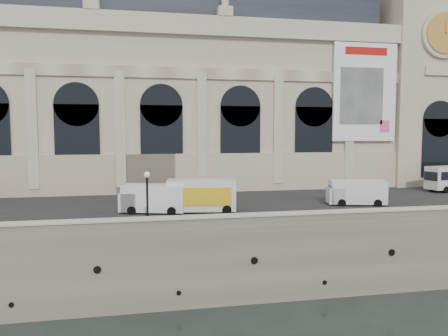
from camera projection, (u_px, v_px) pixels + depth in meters
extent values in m
plane|color=black|center=(229.00, 306.00, 34.48)|extent=(260.00, 260.00, 0.00)
cube|color=gray|center=(184.00, 200.00, 68.44)|extent=(160.00, 70.00, 6.00)
cube|color=#2D2D2D|center=(203.00, 203.00, 47.66)|extent=(160.00, 24.00, 0.06)
cube|color=gray|center=(228.00, 223.00, 34.51)|extent=(160.00, 1.20, 1.10)
cube|color=beige|center=(228.00, 216.00, 34.46)|extent=(160.00, 1.40, 0.12)
cube|color=#C3B096|center=(144.00, 109.00, 62.20)|extent=(68.00, 18.00, 22.00)
cube|color=beige|center=(146.00, 174.00, 53.97)|extent=(68.60, 0.40, 5.00)
cube|color=beige|center=(144.00, 23.00, 52.28)|extent=(69.00, 0.80, 2.40)
cube|color=beige|center=(144.00, 72.00, 52.91)|extent=(68.00, 0.30, 1.40)
cube|color=#292D37|center=(142.00, 8.00, 61.02)|extent=(64.00, 15.00, 6.00)
cube|color=beige|center=(32.00, 130.00, 50.90)|extent=(1.20, 0.50, 14.00)
cube|color=black|center=(77.00, 142.00, 52.06)|extent=(5.20, 0.25, 9.00)
cylinder|color=black|center=(76.00, 104.00, 51.68)|extent=(5.20, 0.25, 5.20)
cube|color=beige|center=(120.00, 130.00, 52.83)|extent=(1.20, 0.50, 14.00)
cube|color=black|center=(162.00, 142.00, 53.99)|extent=(5.20, 0.25, 9.00)
cylinder|color=black|center=(161.00, 105.00, 53.61)|extent=(5.20, 0.25, 5.20)
cube|color=beige|center=(202.00, 130.00, 54.75)|extent=(1.20, 0.50, 14.00)
cube|color=black|center=(240.00, 141.00, 55.91)|extent=(5.20, 0.25, 9.00)
cylinder|color=black|center=(240.00, 106.00, 55.53)|extent=(5.20, 0.25, 5.20)
cube|color=beige|center=(278.00, 130.00, 56.68)|extent=(1.20, 0.50, 14.00)
cube|color=black|center=(314.00, 141.00, 57.84)|extent=(5.20, 0.25, 9.00)
cylinder|color=black|center=(314.00, 107.00, 57.46)|extent=(5.20, 0.25, 5.20)
cube|color=beige|center=(349.00, 130.00, 58.61)|extent=(1.20, 0.50, 14.00)
cube|color=white|center=(365.00, 92.00, 58.37)|extent=(9.00, 0.35, 13.00)
cube|color=#B2110B|center=(366.00, 51.00, 57.72)|extent=(6.00, 0.06, 1.00)
cube|color=gray|center=(362.00, 96.00, 58.12)|extent=(6.20, 0.06, 7.50)
cube|color=#E75194|center=(385.00, 126.00, 59.13)|extent=(1.40, 0.06, 1.60)
cube|color=#C3B096|center=(410.00, 84.00, 66.63)|extent=(12.00, 14.00, 30.00)
cylinder|color=beige|center=(444.00, 34.00, 59.04)|extent=(6.60, 0.50, 6.60)
cylinder|color=black|center=(445.00, 33.00, 58.74)|extent=(5.40, 0.15, 5.40)
cylinder|color=gold|center=(446.00, 33.00, 58.67)|extent=(5.50, 0.06, 5.50)
cube|color=gold|center=(446.00, 26.00, 58.52)|extent=(0.14, 0.05, 2.00)
cube|color=black|center=(438.00, 148.00, 60.44)|extent=(5.00, 0.25, 8.00)
cube|color=black|center=(431.00, 176.00, 55.14)|extent=(0.39, 2.13, 1.12)
cylinder|color=black|center=(446.00, 190.00, 54.66)|extent=(0.96, 0.41, 0.93)
cylinder|color=black|center=(432.00, 188.00, 56.85)|extent=(0.96, 0.41, 0.93)
cube|color=silver|center=(154.00, 198.00, 41.56)|extent=(6.32, 3.84, 2.52)
cube|color=silver|center=(130.00, 201.00, 41.79)|extent=(2.23, 2.67, 1.75)
cube|color=black|center=(124.00, 195.00, 41.79)|extent=(0.60, 1.91, 0.88)
cylinder|color=black|center=(132.00, 211.00, 40.67)|extent=(0.88, 0.49, 0.83)
cylinder|color=black|center=(139.00, 206.00, 42.95)|extent=(0.88, 0.49, 0.83)
cylinder|color=black|center=(172.00, 211.00, 40.35)|extent=(0.88, 0.49, 0.83)
cylinder|color=black|center=(176.00, 207.00, 42.63)|extent=(0.88, 0.49, 0.83)
cube|color=silver|center=(357.00, 192.00, 46.05)|extent=(6.09, 3.54, 2.44)
cube|color=silver|center=(335.00, 195.00, 46.19)|extent=(2.09, 2.54, 1.69)
cube|color=black|center=(330.00, 190.00, 46.17)|extent=(0.52, 1.86, 0.85)
cylinder|color=black|center=(342.00, 203.00, 45.12)|extent=(0.84, 0.45, 0.80)
cylinder|color=black|center=(337.00, 200.00, 47.33)|extent=(0.84, 0.45, 0.80)
cylinder|color=black|center=(378.00, 203.00, 44.94)|extent=(0.84, 0.45, 0.80)
cylinder|color=black|center=(372.00, 200.00, 47.15)|extent=(0.84, 0.45, 0.80)
cube|color=silver|center=(201.00, 195.00, 42.04)|extent=(6.84, 3.45, 2.94)
cube|color=gold|center=(201.00, 197.00, 40.76)|extent=(5.61, 0.90, 1.74)
cube|color=#B2110B|center=(201.00, 197.00, 40.76)|extent=(3.24, 0.53, 0.65)
cube|color=silver|center=(163.00, 202.00, 41.92)|extent=(2.08, 2.63, 1.63)
cylinder|color=black|center=(169.00, 210.00, 40.76)|extent=(0.91, 0.43, 0.87)
cylinder|color=black|center=(171.00, 206.00, 43.25)|extent=(0.91, 0.43, 0.87)
cylinder|color=black|center=(227.00, 210.00, 41.00)|extent=(0.91, 0.43, 0.87)
cylinder|color=black|center=(226.00, 205.00, 43.50)|extent=(0.91, 0.43, 0.87)
cylinder|color=black|center=(148.00, 227.00, 34.76)|extent=(0.47, 0.47, 0.43)
cylinder|color=black|center=(147.00, 203.00, 34.60)|extent=(0.17, 0.17, 4.29)
sphere|color=beige|center=(147.00, 175.00, 34.41)|extent=(0.47, 0.47, 0.47)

